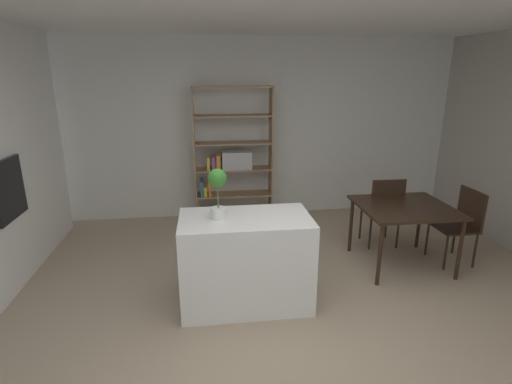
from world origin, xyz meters
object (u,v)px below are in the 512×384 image
object	(u,v)px
open_bookshelf	(231,162)
dining_chair_far	(384,207)
kitchen_island	(246,261)
dining_table	(404,212)
potted_plant_on_island	(218,188)
built_in_oven	(9,189)
dining_chair_window_side	(462,220)

from	to	relation	value
open_bookshelf	dining_chair_far	size ratio (longest dim) A/B	2.16
kitchen_island	dining_chair_far	distance (m)	2.19
open_bookshelf	dining_table	size ratio (longest dim) A/B	1.95
potted_plant_on_island	built_in_oven	bearing A→B (deg)	163.64
dining_table	potted_plant_on_island	bearing A→B (deg)	-165.52
built_in_oven	kitchen_island	size ratio (longest dim) A/B	0.49
dining_table	dining_chair_far	distance (m)	0.52
kitchen_island	potted_plant_on_island	xyz separation A→B (m)	(-0.25, 0.01, 0.74)
potted_plant_on_island	dining_chair_far	distance (m)	2.49
kitchen_island	dining_table	distance (m)	2.00
open_bookshelf	dining_chair_far	xyz separation A→B (m)	(1.89, -1.22, -0.37)
kitchen_island	dining_table	xyz separation A→B (m)	(1.91, 0.57, 0.22)
potted_plant_on_island	dining_chair_window_side	size ratio (longest dim) A/B	0.53
kitchen_island	dining_chair_window_side	size ratio (longest dim) A/B	1.39
dining_chair_far	kitchen_island	bearing A→B (deg)	30.94
dining_table	dining_chair_window_side	xyz separation A→B (m)	(0.74, 0.00, -0.13)
built_in_oven	dining_chair_window_side	xyz separation A→B (m)	(4.98, -0.05, -0.55)
built_in_oven	open_bookshelf	size ratio (longest dim) A/B	0.30
open_bookshelf	dining_chair_window_side	size ratio (longest dim) A/B	2.26
dining_chair_far	potted_plant_on_island	bearing A→B (deg)	27.78
dining_chair_window_side	kitchen_island	bearing A→B (deg)	-78.27
open_bookshelf	kitchen_island	bearing A→B (deg)	-90.40
built_in_oven	dining_table	xyz separation A→B (m)	(4.24, -0.05, -0.42)
dining_table	dining_chair_far	bearing A→B (deg)	90.26
dining_table	built_in_oven	bearing A→B (deg)	179.29
kitchen_island	dining_chair_window_side	bearing A→B (deg)	12.12
dining_chair_window_side	potted_plant_on_island	bearing A→B (deg)	-79.49
dining_table	dining_chair_far	world-z (taller)	dining_chair_far
kitchen_island	dining_chair_window_side	xyz separation A→B (m)	(2.65, 0.57, 0.08)
open_bookshelf	built_in_oven	bearing A→B (deg)	-144.34
open_bookshelf	dining_chair_window_side	bearing A→B (deg)	-33.41
built_in_oven	dining_chair_far	xyz separation A→B (m)	(4.24, 0.46, -0.53)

